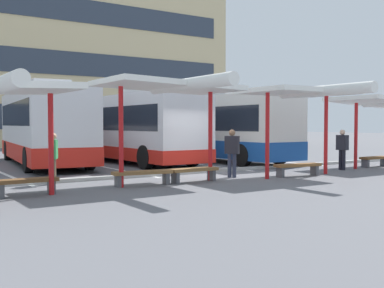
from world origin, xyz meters
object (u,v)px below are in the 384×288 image
at_px(waiting_shelter_3, 384,103).
at_px(coach_bus_2, 205,128).
at_px(waiting_passenger_0, 342,147).
at_px(waiting_passenger_1, 232,150).
at_px(coach_bus_0, 43,127).
at_px(bench_1, 27,183).
at_px(waiting_shelter_1, 173,88).
at_px(bench_2, 143,174).
at_px(bench_5, 375,159).
at_px(bench_4, 298,167).
at_px(waiting_passenger_2, 53,155).
at_px(coach_bus_1, 132,128).
at_px(bench_3, 194,172).
at_px(waiting_shelter_2, 304,94).

bearing_deg(waiting_shelter_3, coach_bus_2, 115.62).
height_order(waiting_passenger_0, waiting_passenger_1, waiting_passenger_1).
distance_m(coach_bus_0, coach_bus_2, 8.13).
height_order(bench_1, waiting_shelter_1, waiting_shelter_1).
height_order(waiting_shelter_1, waiting_passenger_1, waiting_shelter_1).
height_order(bench_2, waiting_shelter_3, waiting_shelter_3).
relative_size(bench_5, waiting_passenger_0, 0.99).
relative_size(bench_2, waiting_passenger_0, 1.15).
bearing_deg(coach_bus_2, coach_bus_0, 169.20).
xyz_separation_m(bench_4, waiting_passenger_2, (-7.96, 2.53, 0.57)).
distance_m(coach_bus_2, bench_4, 8.66).
relative_size(coach_bus_2, bench_4, 6.36).
xyz_separation_m(coach_bus_1, bench_3, (-1.74, -8.14, -1.35)).
distance_m(coach_bus_2, waiting_shelter_3, 8.88).
bearing_deg(coach_bus_0, bench_3, -76.65).
relative_size(bench_1, waiting_shelter_2, 0.37).
xyz_separation_m(coach_bus_0, waiting_passenger_2, (-1.75, -7.37, -0.84)).
bearing_deg(coach_bus_1, coach_bus_2, -5.68).
distance_m(coach_bus_0, bench_1, 9.95).
height_order(coach_bus_0, bench_4, coach_bus_0).
height_order(bench_3, waiting_passenger_1, waiting_passenger_1).
height_order(coach_bus_2, bench_1, coach_bus_2).
height_order(bench_5, waiting_passenger_2, waiting_passenger_2).
bearing_deg(waiting_shelter_3, coach_bus_1, 133.28).
relative_size(waiting_passenger_1, waiting_passenger_2, 1.05).
xyz_separation_m(waiting_shelter_2, waiting_passenger_0, (3.23, 0.95, -1.98)).
height_order(coach_bus_0, coach_bus_1, coach_bus_0).
bearing_deg(bench_1, bench_3, 1.17).
xyz_separation_m(bench_2, waiting_shelter_2, (5.81, -0.98, 2.58)).
bearing_deg(bench_2, coach_bus_2, 45.26).
distance_m(waiting_shelter_1, waiting_shelter_3, 10.50).
bearing_deg(bench_3, waiting_shelter_3, -1.25).
bearing_deg(coach_bus_2, coach_bus_1, 174.32).
bearing_deg(waiting_passenger_0, waiting_shelter_2, -163.57).
bearing_deg(bench_2, waiting_passenger_2, 139.91).
bearing_deg(waiting_passenger_0, waiting_shelter_1, -178.28).
height_order(waiting_shelter_3, waiting_passenger_1, waiting_shelter_3).
xyz_separation_m(bench_2, bench_4, (5.81, -0.72, -0.00)).
height_order(coach_bus_0, coach_bus_2, coach_bus_0).
bearing_deg(waiting_passenger_2, waiting_passenger_0, -9.32).
bearing_deg(waiting_shelter_1, bench_5, 2.21).
relative_size(coach_bus_2, bench_3, 6.96).
relative_size(waiting_shelter_3, waiting_passenger_0, 2.82).
xyz_separation_m(bench_2, waiting_passenger_2, (-2.15, 1.81, 0.57)).
distance_m(coach_bus_1, waiting_shelter_1, 8.83).
distance_m(waiting_shelter_2, waiting_passenger_1, 3.19).
bearing_deg(bench_4, bench_1, 176.70).
relative_size(coach_bus_0, waiting_passenger_2, 6.64).
height_order(bench_1, waiting_passenger_2, waiting_passenger_2).
bearing_deg(bench_2, waiting_passenger_0, -0.16).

